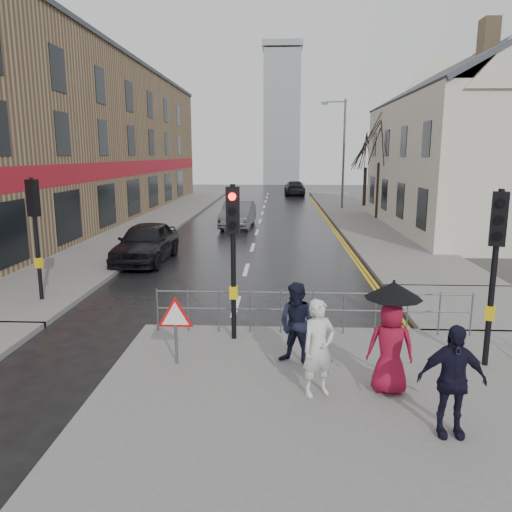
# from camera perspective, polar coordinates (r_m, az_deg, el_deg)

# --- Properties ---
(ground) EXTENTS (120.00, 120.00, 0.00)m
(ground) POSITION_cam_1_polar(r_m,az_deg,el_deg) (11.14, -3.65, -10.36)
(ground) COLOR black
(ground) RESTS_ON ground
(near_pavement) EXTENTS (10.00, 9.00, 0.14)m
(near_pavement) POSITION_cam_1_polar(r_m,az_deg,el_deg) (8.11, 16.22, -19.14)
(near_pavement) COLOR #605E5B
(near_pavement) RESTS_ON ground
(left_pavement) EXTENTS (4.00, 44.00, 0.14)m
(left_pavement) POSITION_cam_1_polar(r_m,az_deg,el_deg) (34.38, -10.34, 4.54)
(left_pavement) COLOR #605E5B
(left_pavement) RESTS_ON ground
(right_pavement) EXTENTS (4.00, 40.00, 0.14)m
(right_pavement) POSITION_cam_1_polar(r_m,az_deg,el_deg) (35.90, 11.16, 4.80)
(right_pavement) COLOR #605E5B
(right_pavement) RESTS_ON ground
(pavement_bridge_right) EXTENTS (4.00, 4.20, 0.14)m
(pavement_bridge_right) POSITION_cam_1_polar(r_m,az_deg,el_deg) (14.87, 23.61, -5.38)
(pavement_bridge_right) COLOR #605E5B
(pavement_bridge_right) RESTS_ON ground
(building_left_terrace) EXTENTS (8.00, 42.00, 10.00)m
(building_left_terrace) POSITION_cam_1_polar(r_m,az_deg,el_deg) (34.86, -20.07, 12.25)
(building_left_terrace) COLOR #937754
(building_left_terrace) RESTS_ON ground
(building_right_cream) EXTENTS (9.00, 16.40, 10.10)m
(building_right_cream) POSITION_cam_1_polar(r_m,az_deg,el_deg) (30.28, 24.09, 11.75)
(building_right_cream) COLOR beige
(building_right_cream) RESTS_ON ground
(church_tower) EXTENTS (5.00, 5.00, 18.00)m
(church_tower) POSITION_cam_1_polar(r_m,az_deg,el_deg) (72.43, 2.96, 15.36)
(church_tower) COLOR gray
(church_tower) RESTS_ON ground
(traffic_signal_near_left) EXTENTS (0.28, 0.27, 3.40)m
(traffic_signal_near_left) POSITION_cam_1_polar(r_m,az_deg,el_deg) (10.64, -2.64, 2.39)
(traffic_signal_near_left) COLOR black
(traffic_signal_near_left) RESTS_ON near_pavement
(traffic_signal_near_right) EXTENTS (0.34, 0.33, 3.40)m
(traffic_signal_near_right) POSITION_cam_1_polar(r_m,az_deg,el_deg) (10.25, 25.75, 0.89)
(traffic_signal_near_right) COLOR black
(traffic_signal_near_right) RESTS_ON near_pavement
(traffic_signal_far_left) EXTENTS (0.34, 0.33, 3.40)m
(traffic_signal_far_left) POSITION_cam_1_polar(r_m,az_deg,el_deg) (14.95, -23.96, 4.05)
(traffic_signal_far_left) COLOR black
(traffic_signal_far_left) RESTS_ON left_pavement
(guard_railing_front) EXTENTS (7.14, 0.04, 1.00)m
(guard_railing_front) POSITION_cam_1_polar(r_m,az_deg,el_deg) (11.38, 6.47, -5.34)
(guard_railing_front) COLOR #595B5E
(guard_railing_front) RESTS_ON near_pavement
(warning_sign) EXTENTS (0.80, 0.07, 1.35)m
(warning_sign) POSITION_cam_1_polar(r_m,az_deg,el_deg) (9.78, -9.20, -7.14)
(warning_sign) COLOR #595B5E
(warning_sign) RESTS_ON near_pavement
(street_lamp) EXTENTS (1.83, 0.25, 8.00)m
(street_lamp) POSITION_cam_1_polar(r_m,az_deg,el_deg) (38.55, 9.75, 12.20)
(street_lamp) COLOR #595B5E
(street_lamp) RESTS_ON right_pavement
(tree_near) EXTENTS (2.40, 2.40, 6.58)m
(tree_near) POSITION_cam_1_polar(r_m,az_deg,el_deg) (32.90, 14.06, 12.92)
(tree_near) COLOR #2F221A
(tree_near) RESTS_ON right_pavement
(tree_far) EXTENTS (2.40, 2.40, 5.64)m
(tree_far) POSITION_cam_1_polar(r_m,az_deg,el_deg) (40.85, 12.49, 11.65)
(tree_far) COLOR #2F221A
(tree_far) RESTS_ON right_pavement
(pedestrian_a) EXTENTS (0.72, 0.63, 1.67)m
(pedestrian_a) POSITION_cam_1_polar(r_m,az_deg,el_deg) (8.54, 7.17, -10.38)
(pedestrian_a) COLOR silver
(pedestrian_a) RESTS_ON near_pavement
(pedestrian_b) EXTENTS (0.98, 0.90, 1.62)m
(pedestrian_b) POSITION_cam_1_polar(r_m,az_deg,el_deg) (9.69, 4.79, -7.78)
(pedestrian_b) COLOR black
(pedestrian_b) RESTS_ON near_pavement
(pedestrian_with_umbrella) EXTENTS (0.96, 0.96, 1.95)m
(pedestrian_with_umbrella) POSITION_cam_1_polar(r_m,az_deg,el_deg) (8.78, 15.21, -8.29)
(pedestrian_with_umbrella) COLOR maroon
(pedestrian_with_umbrella) RESTS_ON near_pavement
(pedestrian_d) EXTENTS (0.99, 0.42, 1.67)m
(pedestrian_d) POSITION_cam_1_polar(r_m,az_deg,el_deg) (7.87, 21.46, -13.10)
(pedestrian_d) COLOR black
(pedestrian_d) RESTS_ON near_pavement
(car_parked) EXTENTS (1.99, 4.63, 1.56)m
(car_parked) POSITION_cam_1_polar(r_m,az_deg,el_deg) (19.94, -12.46, 1.53)
(car_parked) COLOR black
(car_parked) RESTS_ON ground
(car_mid) EXTENTS (1.89, 4.67, 1.51)m
(car_mid) POSITION_cam_1_polar(r_m,az_deg,el_deg) (28.90, -2.06, 4.78)
(car_mid) COLOR #47484C
(car_mid) RESTS_ON ground
(car_far) EXTENTS (2.13, 5.07, 1.46)m
(car_far) POSITION_cam_1_polar(r_m,az_deg,el_deg) (52.24, 4.43, 7.75)
(car_far) COLOR black
(car_far) RESTS_ON ground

